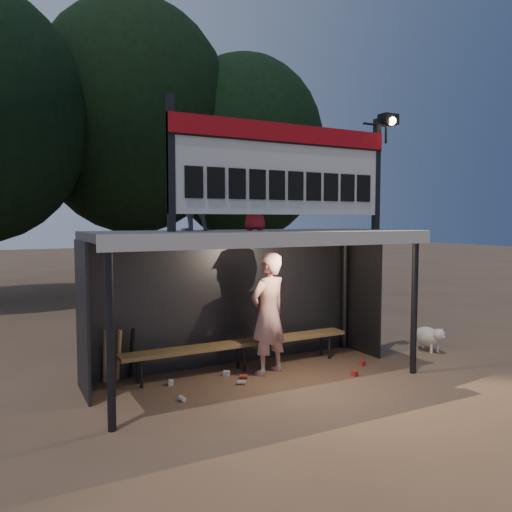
# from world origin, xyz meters

# --- Properties ---
(ground) EXTENTS (80.00, 80.00, 0.00)m
(ground) POSITION_xyz_m (0.00, 0.00, 0.00)
(ground) COLOR brown
(ground) RESTS_ON ground
(player) EXTENTS (0.82, 0.66, 1.96)m
(player) POSITION_xyz_m (0.31, 0.18, 0.98)
(player) COLOR silver
(player) RESTS_ON ground
(child_a) EXTENTS (0.54, 0.43, 1.10)m
(child_a) POSITION_xyz_m (-0.91, 0.39, 2.87)
(child_a) COLOR gray
(child_a) RESTS_ON dugout_shelter
(child_b) EXTENTS (0.51, 0.48, 0.87)m
(child_b) POSITION_xyz_m (0.05, 0.15, 2.76)
(child_b) COLOR #AE1A1F
(child_b) RESTS_ON dugout_shelter
(dugout_shelter) EXTENTS (5.10, 2.08, 2.32)m
(dugout_shelter) POSITION_xyz_m (0.00, 0.24, 1.85)
(dugout_shelter) COLOR #3C3C3F
(dugout_shelter) RESTS_ON ground
(scoreboard_assembly) EXTENTS (4.10, 0.27, 1.99)m
(scoreboard_assembly) POSITION_xyz_m (0.56, -0.01, 3.32)
(scoreboard_assembly) COLOR black
(scoreboard_assembly) RESTS_ON dugout_shelter
(bench) EXTENTS (4.00, 0.35, 0.48)m
(bench) POSITION_xyz_m (0.00, 0.55, 0.43)
(bench) COLOR olive
(bench) RESTS_ON ground
(tree_mid) EXTENTS (7.22, 7.22, 10.36)m
(tree_mid) POSITION_xyz_m (1.00, 11.50, 6.17)
(tree_mid) COLOR black
(tree_mid) RESTS_ON ground
(tree_right) EXTENTS (6.08, 6.08, 8.72)m
(tree_right) POSITION_xyz_m (5.00, 10.50, 5.19)
(tree_right) COLOR black
(tree_right) RESTS_ON ground
(dog) EXTENTS (0.36, 0.81, 0.49)m
(dog) POSITION_xyz_m (3.69, -0.02, 0.28)
(dog) COLOR beige
(dog) RESTS_ON ground
(bats) EXTENTS (0.47, 0.33, 0.84)m
(bats) POSITION_xyz_m (-1.94, 0.82, 0.43)
(bats) COLOR #A07B4A
(bats) RESTS_ON ground
(litter) EXTENTS (3.38, 1.06, 0.08)m
(litter) POSITION_xyz_m (0.01, -0.06, 0.04)
(litter) COLOR red
(litter) RESTS_ON ground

